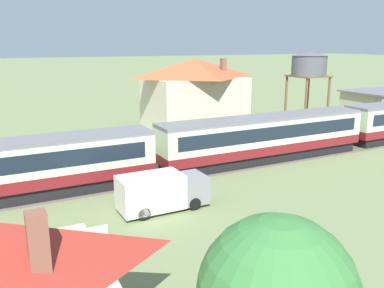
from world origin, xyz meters
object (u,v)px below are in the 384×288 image
(water_tower, at_px, (309,66))
(delivery_truck_grey, at_px, (161,191))
(passenger_train, at_px, (267,136))
(station_house_terracotta_roof, at_px, (194,95))

(water_tower, bearing_deg, delivery_truck_grey, -150.47)
(passenger_train, height_order, station_house_terracotta_roof, station_house_terracotta_roof)
(passenger_train, bearing_deg, water_tower, 33.89)
(passenger_train, xyz_separation_m, delivery_truck_grey, (-12.82, -6.04, -1.03))
(passenger_train, xyz_separation_m, water_tower, (11.62, 7.80, 5.50))
(passenger_train, distance_m, delivery_truck_grey, 14.21)
(station_house_terracotta_roof, relative_size, water_tower, 1.21)
(water_tower, relative_size, delivery_truck_grey, 1.65)
(delivery_truck_grey, bearing_deg, station_house_terracotta_roof, 57.53)
(passenger_train, relative_size, station_house_terracotta_roof, 9.29)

